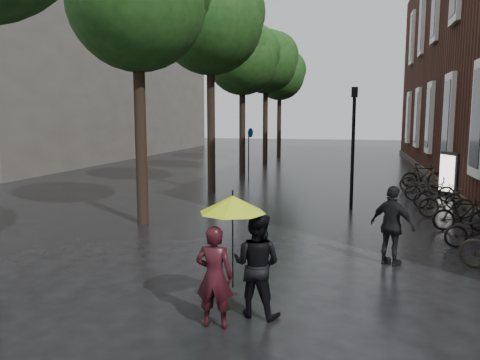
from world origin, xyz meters
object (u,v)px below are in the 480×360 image
(pedestrian_walking, at_px, (392,226))
(ad_lightbox, at_px, (450,175))
(person_black, at_px, (257,264))
(lamp_post, at_px, (353,136))
(person_burgundy, at_px, (214,277))
(parked_bicycles, at_px, (444,199))

(pedestrian_walking, relative_size, ad_lightbox, 0.97)
(person_black, distance_m, lamp_post, 9.19)
(lamp_post, bearing_deg, person_black, -98.53)
(person_burgundy, bearing_deg, lamp_post, -103.80)
(person_burgundy, bearing_deg, pedestrian_walking, -129.44)
(person_burgundy, height_order, pedestrian_walking, pedestrian_walking)
(pedestrian_walking, bearing_deg, person_black, 87.75)
(parked_bicycles, height_order, lamp_post, lamp_post)
(pedestrian_walking, relative_size, lamp_post, 0.41)
(ad_lightbox, bearing_deg, parked_bicycles, -124.00)
(person_burgundy, relative_size, ad_lightbox, 0.88)
(ad_lightbox, relative_size, lamp_post, 0.43)
(pedestrian_walking, relative_size, parked_bicycles, 0.13)
(person_burgundy, xyz_separation_m, pedestrian_walking, (2.71, 3.64, 0.07))
(parked_bicycles, distance_m, ad_lightbox, 3.41)
(parked_bicycles, bearing_deg, pedestrian_walking, -108.84)
(person_black, distance_m, pedestrian_walking, 3.81)
(person_burgundy, distance_m, person_black, 0.74)
(person_black, height_order, lamp_post, lamp_post)
(ad_lightbox, bearing_deg, person_burgundy, -134.14)
(person_black, bearing_deg, parked_bicycles, -105.24)
(parked_bicycles, height_order, ad_lightbox, ad_lightbox)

